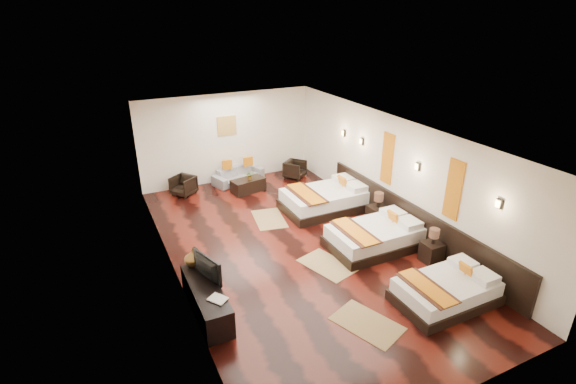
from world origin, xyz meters
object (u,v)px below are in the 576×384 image
bed_far (326,199)px  tv (203,269)px  tv_console (206,299)px  armchair_right (295,169)px  figurine (193,257)px  coffee_table (248,185)px  armchair_left (183,185)px  book (214,303)px  bed_mid (375,236)px  sofa (238,175)px  nightstand_b (377,213)px  table_plant (250,176)px  nightstand_a (432,250)px  bed_near (447,290)px

bed_far → tv: size_ratio=2.77×
tv_console → armchair_right: bearing=49.8°
bed_far → figurine: bearing=-154.3°
coffee_table → armchair_left: bearing=161.0°
tv → book: (-0.05, -0.74, -0.23)m
bed_mid → coffee_table: bearing=108.9°
book → sofa: bearing=66.8°
nightstand_b → table_plant: size_ratio=3.35×
book → armchair_left: book is taller
tv_console → bed_far: bearing=33.9°
book → tv: bearing=86.2°
nightstand_a → bed_far: bearing=102.7°
book → coffee_table: book is taller
sofa → coffee_table: sofa is taller
nightstand_a → sofa: 6.67m
armchair_right → sofa: bearing=127.3°
bed_mid → table_plant: bearing=108.6°
bed_mid → tv_console: (-4.20, -0.56, -0.00)m
tv → armchair_right: 6.79m
tv_console → coffee_table: (2.70, 4.92, -0.08)m
tv_console → armchair_left: size_ratio=2.85×
armchair_left → tv_console: bearing=-45.3°
nightstand_a → sofa: bearing=109.7°
bed_near → table_plant: (-1.45, 6.56, 0.28)m
nightstand_b → figurine: figurine is taller
bed_mid → tv_console: bed_mid is taller
tv_console → bed_mid: bearing=7.5°
table_plant → bed_mid: bearing=-71.4°
bed_mid → bed_near: bearing=-90.1°
bed_mid → table_plant: size_ratio=8.18×
nightstand_a → tv: size_ratio=0.96×
armchair_left → armchair_right: bearing=50.2°
bed_mid → armchair_right: (0.30, 4.77, 0.01)m
sofa → coffee_table: 0.87m
tv_console → book: (0.00, -0.52, 0.29)m
nightstand_a → nightstand_b: size_ratio=0.92×
bed_far → nightstand_a: bed_far is taller
coffee_table → tv: bearing=-119.4°
bed_near → armchair_left: bearing=114.6°
book → table_plant: size_ratio=1.21×
armchair_left → sofa: bearing=61.4°
bed_near → armchair_right: bed_near is taller
bed_mid → tv: (-4.15, -0.33, 0.51)m
tv_console → nightstand_b: bearing=16.7°
sofa → bed_mid: bearing=-92.2°
tv_console → tv: size_ratio=2.14×
bed_mid → table_plant: bed_mid is taller
sofa → armchair_right: bearing=-32.7°
bed_mid → tv: bearing=-175.4°
book → figurine: figurine is taller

